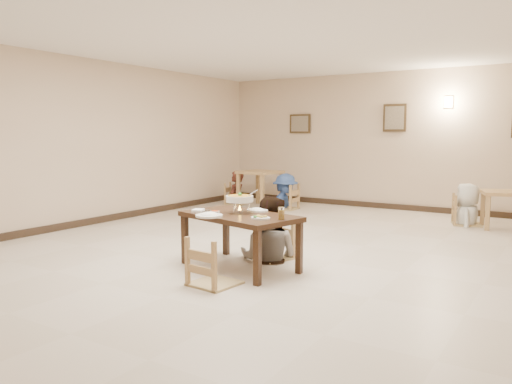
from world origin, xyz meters
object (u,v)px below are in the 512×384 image
Objects in this scene: curry_warmer at (240,199)px; bg_chair_rl at (468,197)px; bg_chair_ll at (236,184)px; bg_diner_b at (285,174)px; bg_diner_c at (468,183)px; bg_diner_a at (236,170)px; chair_near at (214,239)px; bg_chair_lr at (285,185)px; bg_table_right at (503,199)px; chair_far at (272,223)px; drink_glass at (281,214)px; bg_table_left at (260,177)px; main_diner at (269,196)px; main_table at (240,220)px.

bg_chair_rl is at bearing 68.13° from curry_warmer.
bg_chair_rl is at bearing -105.71° from bg_chair_ll.
bg_diner_b is 3.74m from bg_diner_c.
bg_diner_a is 1.02× the size of bg_diner_b.
bg_diner_b is (-2.07, 5.30, 0.28)m from chair_near.
chair_near is 5.69m from bg_chair_lr.
bg_table_right is 0.51× the size of bg_diner_a.
chair_far reaches higher than drink_glass.
bg_diner_b is (0.68, -0.04, 0.11)m from bg_table_left.
main_diner is at bearing -56.59° from bg_table_left.
bg_diner_a reaches higher than bg_table_left.
bg_table_left is at bearing -57.17° from chair_near.
bg_diner_b is at bearing -63.12° from chair_near.
bg_chair_rl is at bearing 173.46° from bg_table_right.
bg_diner_a is 1.37m from bg_diner_b.
chair_near is at bearing -163.51° from bg_chair_ll.
main_table is at bearing -80.30° from chair_far.
bg_diner_c is at bearing 85.40° from chair_far.
drink_glass is at bearing -157.64° from bg_diner_b.
main_diner reaches higher than main_table.
main_table is 0.63m from chair_far.
bg_chair_lr is (-4.32, -0.04, -0.00)m from bg_table_right.
main_diner is 0.85m from drink_glass.
main_diner is (0.08, 0.56, 0.25)m from main_table.
bg_diner_b reaches higher than bg_chair_lr.
bg_table_left is 5.00m from bg_table_right.
curry_warmer is 4.99m from bg_diner_c.
curry_warmer is 5.24m from bg_table_left.
drink_glass is (0.67, -0.14, -0.11)m from curry_warmer.
bg_diner_a is at bearing 148.30° from chair_far.
curry_warmer is 0.46× the size of bg_table_right.
chair_far is 6.68× the size of drink_glass.
bg_table_left is at bearing -107.77° from bg_chair_ll.
bg_chair_rl reaches higher than drink_glass.
bg_diner_b is (1.37, -0.06, -0.01)m from bg_diner_a.
chair_near is 0.96× the size of bg_chair_lr.
curry_warmer is 2.61× the size of drink_glass.
bg_diner_b is (-1.92, 4.59, 0.19)m from main_table.
bg_table_left is (-2.56, 4.57, -0.17)m from curry_warmer.
chair_far is at bearing 24.16° from bg_chair_lr.
bg_table_right is at bearing 87.77° from bg_chair_lr.
bg_chair_lr is (1.37, -0.06, 0.05)m from bg_chair_ll.
drink_glass is (0.63, -0.08, 0.15)m from main_table.
curry_warmer is at bearing -160.90° from bg_chair_ll.
bg_diner_c is (1.67, 5.40, 0.26)m from chair_near.
bg_diner_b is (-4.32, -0.04, 0.26)m from bg_table_right.
drink_glass is 0.09× the size of bg_diner_b.
chair_near is 0.86m from curry_warmer.
bg_chair_ll reaches higher than main_table.
curry_warmer is (-0.13, -0.55, 0.37)m from chair_far.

